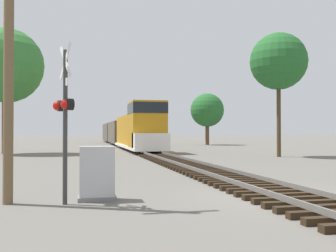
{
  "coord_description": "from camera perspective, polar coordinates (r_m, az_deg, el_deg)",
  "views": [
    {
      "loc": [
        -5.7,
        -10.45,
        1.9
      ],
      "look_at": [
        -0.68,
        11.98,
        2.24
      ],
      "focal_mm": 42.0,
      "sensor_mm": 36.0,
      "label": 1
    }
  ],
  "objects": [
    {
      "name": "tree_mid_background",
      "position": [
        36.92,
        -22.51,
        8.08
      ],
      "size": [
        6.44,
        6.44,
        10.84
      ],
      "color": "brown",
      "rests_on": "ground"
    },
    {
      "name": "rail_track_bed",
      "position": [
        12.04,
        16.01,
        -9.24
      ],
      "size": [
        2.6,
        160.0,
        0.31
      ],
      "color": "black",
      "rests_on": "ground"
    },
    {
      "name": "ground_plane",
      "position": [
        12.06,
        16.01,
        -9.88
      ],
      "size": [
        400.0,
        400.0,
        0.0
      ],
      "primitive_type": "plane",
      "color": "#666059"
    },
    {
      "name": "relay_cabinet",
      "position": [
        11.13,
        -10.27,
        -6.83
      ],
      "size": [
        1.04,
        0.63,
        1.5
      ],
      "color": "slate",
      "rests_on": "ground"
    },
    {
      "name": "crossing_signal_near",
      "position": [
        10.64,
        -14.82,
        2.05
      ],
      "size": [
        0.59,
        1.0,
        4.22
      ],
      "rotation": [
        0.0,
        0.0,
        -1.24
      ],
      "color": "#333333",
      "rests_on": "ground"
    },
    {
      "name": "utility_pole",
      "position": [
        11.47,
        -22.11,
        12.53
      ],
      "size": [
        1.8,
        0.26,
        8.77
      ],
      "color": "brown",
      "rests_on": "ground"
    },
    {
      "name": "freight_train",
      "position": [
        53.32,
        -6.49,
        -0.88
      ],
      "size": [
        2.99,
        47.01,
        4.53
      ],
      "color": "#B77A14",
      "rests_on": "ground"
    },
    {
      "name": "tree_deep_background",
      "position": [
        57.26,
        5.71,
        2.29
      ],
      "size": [
        4.86,
        4.86,
        7.49
      ],
      "color": "brown",
      "rests_on": "ground"
    },
    {
      "name": "tree_far_right",
      "position": [
        31.39,
        15.74,
        8.97
      ],
      "size": [
        4.32,
        4.32,
        9.43
      ],
      "color": "#473521",
      "rests_on": "ground"
    }
  ]
}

